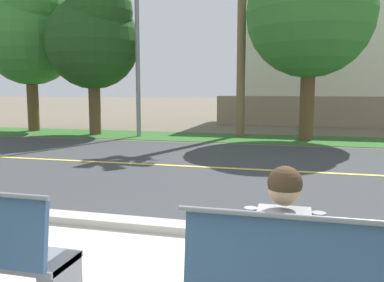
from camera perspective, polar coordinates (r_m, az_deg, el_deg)
ground_plane at (r=10.50m, az=7.94°, el=-2.36°), size 140.00×140.00×0.00m
curb_edge at (r=5.08m, az=0.29°, el=-12.13°), size 44.00×0.30×0.11m
street_asphalt at (r=9.04m, az=6.82°, el=-3.88°), size 52.00×8.00×0.01m
road_centre_line at (r=9.04m, az=6.82°, el=-3.85°), size 48.00×0.14×0.01m
far_verge_grass at (r=14.54m, az=9.83°, el=0.29°), size 48.00×2.80×0.02m
seated_person_grey at (r=2.93m, az=12.55°, el=-14.20°), size 0.52×0.68×1.25m
streetlamp at (r=15.50m, az=-7.38°, el=17.50°), size 0.24×2.10×7.99m
shade_tree_far_left at (r=18.24m, az=-21.41°, el=14.05°), size 3.79×3.79×6.25m
shade_tree_left at (r=16.08m, az=-13.37°, el=14.06°), size 3.46×3.46×5.70m
shade_tree_centre at (r=14.61m, az=16.65°, el=17.86°), size 4.20×4.20×6.93m
garden_wall at (r=20.04m, az=22.16°, el=3.73°), size 13.00×0.36×1.40m
house_across_street at (r=23.23m, az=20.87°, el=11.15°), size 10.63×6.91×6.94m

